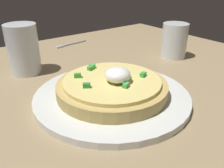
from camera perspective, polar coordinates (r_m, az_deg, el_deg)
dining_table at (r=57.75cm, az=8.34°, el=0.37°), size 90.51×80.73×2.82cm
plate at (r=46.80cm, az=-0.00°, el=-2.89°), size 29.56×29.56×1.23cm
pizza at (r=45.78cm, az=0.05°, el=-0.54°), size 20.91×20.91×5.60cm
cup_near at (r=60.98cm, az=-20.01°, el=7.04°), size 7.28×7.28×11.64cm
cup_far at (r=70.73cm, az=14.39°, el=9.63°), size 6.99×6.99×9.44cm
fork at (r=81.90cm, az=-10.07°, el=9.10°), size 2.29×11.89×0.50cm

